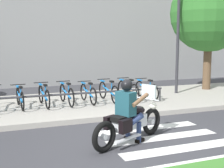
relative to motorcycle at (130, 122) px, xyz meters
The scene contains 18 objects.
ground_plane 0.47m from the motorcycle, 114.08° to the left, with size 48.00×48.00×0.00m, color #38383D.
sidewalk 4.07m from the motorcycle, 90.29° to the left, with size 24.00×4.40×0.15m, color #A8A399.
crosswalk_stripe_0 1.84m from the motorcycle, 60.72° to the right, with size 2.80×0.40×0.01m, color white.
crosswalk_stripe_1 1.24m from the motorcycle, 40.88° to the right, with size 2.80×0.40×0.01m, color white.
crosswalk_stripe_2 0.99m from the motorcycle, ahead, with size 2.80×0.40×0.01m, color white.
crosswalk_stripe_3 1.30m from the motorcycle, 44.12° to the left, with size 2.80×0.40×0.01m, color white.
motorcycle is the anchor object (origin of this frame).
rider 0.38m from the motorcycle, 156.48° to the right, with size 0.76×0.70×1.45m.
bicycle_1 4.37m from the motorcycle, 118.84° to the left, with size 0.48×1.57×0.72m.
bicycle_2 4.07m from the motorcycle, 109.58° to the left, with size 0.48×1.65×0.75m.
bicycle_3 3.88m from the motorcycle, 99.12° to the left, with size 0.48×1.66×0.76m.
bicycle_4 3.83m from the motorcycle, 88.02° to the left, with size 0.48×1.57×0.73m.
bicycle_5 3.93m from the motorcycle, 77.06° to the left, with size 0.48×1.72×0.77m.
bicycle_6 4.16m from the motorcycle, 66.98° to the left, with size 0.48×1.64×0.78m.
bicycle_7 4.51m from the motorcycle, 58.21° to the left, with size 0.48×1.62×0.73m.
bike_rack 3.29m from the motorcycle, 94.20° to the left, with size 5.83×0.07×0.49m.
street_lamp 6.48m from the motorcycle, 47.60° to the left, with size 0.28×0.28×4.75m.
tree_near_rack 8.18m from the motorcycle, 39.59° to the left, with size 3.34×3.34×5.13m.
Camera 1 is at (-2.66, -5.97, 2.26)m, focal length 47.99 mm.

